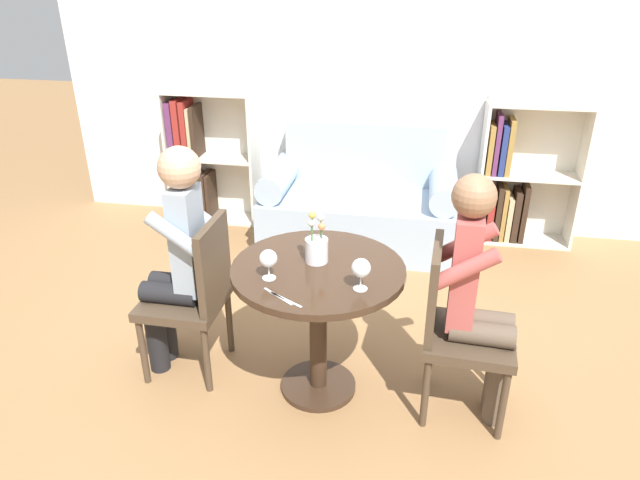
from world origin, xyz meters
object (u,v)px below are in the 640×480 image
at_px(bookshelf_right, 515,182).
at_px(chair_right, 455,324).
at_px(wine_glass_right, 361,269).
at_px(bookshelf_left, 203,160).
at_px(flower_vase, 317,247).
at_px(person_right, 479,297).
at_px(wine_glass_left, 268,259).
at_px(person_left, 176,258).
at_px(couch, 360,205).
at_px(chair_left, 195,291).

bearing_deg(bookshelf_right, chair_right, -104.13).
height_order(bookshelf_right, wine_glass_right, bookshelf_right).
xyz_separation_m(bookshelf_left, chair_right, (2.08, -2.12, -0.04)).
relative_size(bookshelf_right, flower_vase, 4.08).
distance_m(person_right, wine_glass_right, 0.59).
relative_size(wine_glass_left, wine_glass_right, 0.96).
height_order(person_right, wine_glass_left, person_right).
relative_size(chair_right, wine_glass_left, 6.18).
bearing_deg(person_left, flower_vase, 90.32).
height_order(couch, bookshelf_right, bookshelf_right).
distance_m(chair_left, flower_vase, 0.73).
distance_m(chair_left, person_left, 0.21).
distance_m(bookshelf_right, chair_left, 2.78).
xyz_separation_m(bookshelf_left, flower_vase, (1.39, -2.06, 0.29)).
relative_size(wine_glass_right, flower_vase, 0.55).
height_order(chair_left, chair_right, same).
bearing_deg(chair_right, wine_glass_left, 102.59).
bearing_deg(person_right, couch, 25.63).
height_order(chair_right, person_right, person_right).
bearing_deg(chair_left, couch, 160.15).
height_order(wine_glass_right, flower_vase, flower_vase).
xyz_separation_m(bookshelf_right, wine_glass_right, (-0.98, -2.28, 0.35)).
bearing_deg(person_left, bookshelf_right, 137.00).
bearing_deg(couch, person_right, -67.78).
bearing_deg(wine_glass_left, person_right, 7.82).
bearing_deg(bookshelf_left, chair_right, -45.56).
bearing_deg(chair_right, person_right, -92.28).
relative_size(couch, wine_glass_left, 10.35).
height_order(bookshelf_right, person_left, person_left).
relative_size(bookshelf_left, chair_right, 1.25).
height_order(bookshelf_left, wine_glass_left, bookshelf_left).
height_order(bookshelf_left, chair_right, bookshelf_left).
bearing_deg(wine_glass_right, person_left, 166.72).
relative_size(bookshelf_right, person_left, 0.88).
distance_m(chair_right, person_left, 1.44).
bearing_deg(wine_glass_left, wine_glass_right, -2.91).
xyz_separation_m(chair_left, wine_glass_left, (0.47, -0.21, 0.34)).
xyz_separation_m(bookshelf_right, flower_vase, (-1.22, -2.06, 0.32)).
xyz_separation_m(person_right, wine_glass_left, (-0.97, -0.13, 0.18)).
height_order(chair_right, flower_vase, flower_vase).
relative_size(couch, person_left, 1.17).
relative_size(bookshelf_left, wine_glass_right, 7.48).
bearing_deg(person_left, chair_right, 88.00).
bearing_deg(flower_vase, wine_glass_right, -43.07).
distance_m(bookshelf_left, person_left, 2.16).
distance_m(chair_left, person_right, 1.44).
xyz_separation_m(couch, wine_glass_left, (-0.20, -2.00, 0.52)).
relative_size(chair_right, person_right, 0.72).
xyz_separation_m(person_right, flower_vase, (-0.78, 0.07, 0.16)).
bearing_deg(wine_glass_left, bookshelf_left, 117.99).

